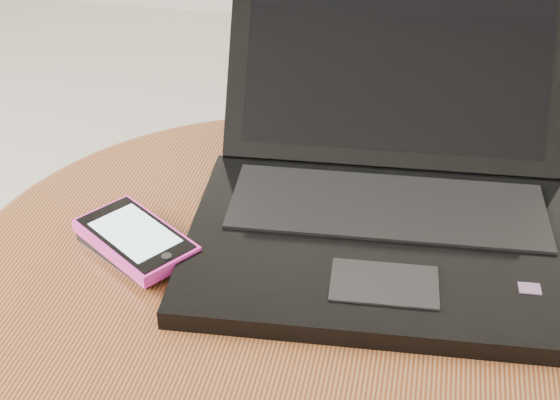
# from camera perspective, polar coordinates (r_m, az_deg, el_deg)

# --- Properties ---
(table) EXTENTS (0.65, 0.65, 0.52)m
(table) POSITION_cam_1_polar(r_m,az_deg,el_deg) (0.83, 0.12, -11.16)
(table) COLOR #5E3012
(table) RESTS_ON ground
(laptop) EXTENTS (0.41, 0.42, 0.22)m
(laptop) POSITION_cam_1_polar(r_m,az_deg,el_deg) (0.80, 7.95, 0.92)
(laptop) COLOR black
(laptop) RESTS_ON table
(phone_black) EXTENTS (0.12, 0.11, 0.01)m
(phone_black) POSITION_cam_1_polar(r_m,az_deg,el_deg) (0.79, -10.70, -3.36)
(phone_black) COLOR black
(phone_black) RESTS_ON table
(phone_pink) EXTENTS (0.14, 0.13, 0.02)m
(phone_pink) POSITION_cam_1_polar(r_m,az_deg,el_deg) (0.78, -10.52, -2.76)
(phone_pink) COLOR #F933B3
(phone_pink) RESTS_ON phone_black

